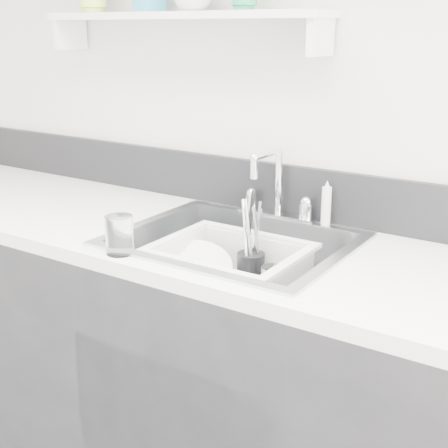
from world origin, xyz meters
The scene contains 13 objects.
counter_run centered at (0.00, 1.19, 0.46)m, with size 3.20×0.62×0.92m.
backsplash centered at (0.00, 1.49, 1.00)m, with size 3.20×0.02×0.16m, color black.
sink centered at (0.00, 1.19, 0.83)m, with size 0.64×0.52×0.20m, color silver, non-canonical shape.
faucet centered at (0.00, 1.44, 0.98)m, with size 0.26×0.18×0.23m.
side_sprayer centered at (0.16, 1.44, 0.99)m, with size 0.03×0.03×0.14m, color silver.
wall_shelf centered at (-0.35, 1.42, 1.51)m, with size 1.00×0.16×0.12m.
wash_tub centered at (0.00, 1.17, 0.83)m, with size 0.40×0.33×0.16m, color silver, non-canonical shape.
plate_stack centered at (-0.10, 1.15, 0.80)m, with size 0.28×0.27×0.11m.
utensil_cup centered at (0.02, 1.25, 0.83)m, with size 0.08×0.08×0.27m.
ladle centered at (-0.08, 1.17, 0.80)m, with size 0.25×0.09×0.07m, color silver, non-canonical shape.
tumbler_in_tub centered at (0.11, 1.21, 0.81)m, with size 0.06×0.06×0.09m, color white.
tumbler_counter centered at (-0.19, 0.94, 0.97)m, with size 0.07×0.07×0.10m, color white.
bowl_small centered at (0.10, 1.14, 0.79)m, with size 0.12×0.12×0.04m, color white.
Camera 1 is at (0.88, -0.20, 1.49)m, focal length 50.00 mm.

